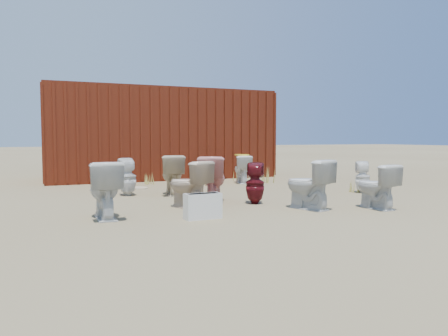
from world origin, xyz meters
name	(u,v)px	position (x,y,z in m)	size (l,w,h in m)	color
ground	(238,202)	(0.00, 0.00, 0.00)	(100.00, 100.00, 0.00)	brown
shipping_container	(159,134)	(0.00, 5.20, 1.20)	(6.00, 2.40, 2.40)	#55140E
toilet_front_a	(104,190)	(-2.30, -0.62, 0.39)	(0.44, 0.77, 0.79)	silver
toilet_front_pink	(213,179)	(-0.37, 0.23, 0.40)	(0.44, 0.78, 0.79)	#DF8881
toilet_front_c	(308,184)	(0.70, -1.06, 0.39)	(0.43, 0.76, 0.77)	silver
toilet_front_maroon	(255,183)	(0.20, -0.25, 0.34)	(0.31, 0.32, 0.69)	#590F15
toilet_front_e	(376,186)	(1.70, -1.44, 0.35)	(0.39, 0.68, 0.69)	silver
toilet_back_a	(128,177)	(-1.56, 1.61, 0.36)	(0.32, 0.33, 0.72)	silver
toilet_back_beige_left	(189,185)	(-0.96, -0.25, 0.37)	(0.42, 0.73, 0.75)	beige
toilet_back_beige_right	(172,175)	(-0.74, 1.40, 0.39)	(0.43, 0.76, 0.77)	#C9B593
toilet_back_yellowlid	(242,169)	(1.43, 2.85, 0.34)	(0.38, 0.66, 0.67)	white
toilet_back_e	(363,177)	(2.84, 0.19, 0.32)	(0.28, 0.29, 0.63)	white
yellow_lid	(242,155)	(1.43, 2.85, 0.68)	(0.34, 0.43, 0.03)	yellow
loose_tank	(203,206)	(-1.08, -1.18, 0.17)	(0.50, 0.20, 0.35)	silver
loose_lid_near	(208,183)	(0.61, 2.98, 0.01)	(0.38, 0.49, 0.02)	beige
loose_lid_far	(139,188)	(-1.11, 2.70, 0.01)	(0.36, 0.47, 0.02)	#CAB793
weed_clump_a	(103,182)	(-1.83, 3.01, 0.14)	(0.36, 0.36, 0.29)	#9D953F
weed_clump_b	(204,179)	(0.40, 2.68, 0.15)	(0.32, 0.32, 0.30)	#9D953F
weed_clump_c	(265,175)	(1.99, 2.70, 0.18)	(0.36, 0.36, 0.36)	#9D953F
weed_clump_d	(151,178)	(-0.66, 3.50, 0.14)	(0.30, 0.30, 0.27)	#9D953F
weed_clump_e	(242,175)	(1.66, 3.34, 0.15)	(0.34, 0.34, 0.30)	#9D953F
weed_clump_f	(356,186)	(2.82, 0.36, 0.12)	(0.28, 0.28, 0.25)	#9D953F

